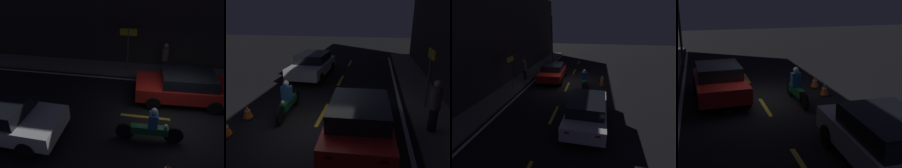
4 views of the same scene
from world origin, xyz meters
TOP-DOWN VIEW (x-y plane):
  - ground_plane at (0.00, 0.00)m, footprint 56.00×56.00m
  - raised_curb at (0.00, 4.13)m, footprint 28.00×1.63m
  - lane_dash_a at (-10.00, 0.00)m, footprint 2.00×0.14m
  - lane_dash_b at (-5.50, 0.00)m, footprint 2.00×0.14m
  - lane_dash_c at (-1.00, 0.00)m, footprint 2.00×0.14m
  - lane_solid_kerb at (0.00, 3.07)m, footprint 25.20×0.14m
  - sedan_white at (-6.06, -1.82)m, footprint 4.37×2.10m
  - taxi_red at (0.56, 1.54)m, footprint 4.09×2.13m
  - motorcycle at (-0.84, -1.30)m, footprint 2.34×0.37m
  - traffic_cone_near at (-0.25, -2.71)m, footprint 0.48×0.48m
  - pedestrian at (-0.19, 3.83)m, footprint 0.34×0.34m
  - shop_sign at (-2.19, 4.02)m, footprint 0.90×0.08m

SIDE VIEW (x-z plane):
  - ground_plane at x=0.00m, z-range 0.00..0.00m
  - lane_solid_kerb at x=0.00m, z-range 0.00..0.01m
  - lane_dash_a at x=-10.00m, z-range 0.00..0.01m
  - lane_dash_b at x=-5.50m, z-range 0.00..0.01m
  - lane_dash_c at x=-1.00m, z-range 0.00..0.01m
  - raised_curb at x=0.00m, z-range 0.00..0.14m
  - traffic_cone_near at x=-0.25m, z-range -0.01..0.49m
  - motorcycle at x=-0.84m, z-range -0.13..1.27m
  - taxi_red at x=0.56m, z-range 0.05..1.43m
  - sedan_white at x=-6.06m, z-range 0.05..1.48m
  - pedestrian at x=-0.19m, z-range 0.15..1.87m
  - shop_sign at x=-2.19m, z-range 0.62..3.02m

